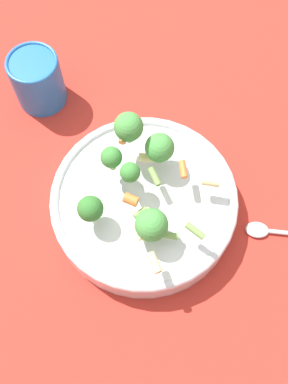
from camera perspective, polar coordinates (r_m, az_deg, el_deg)
name	(u,v)px	position (r m, az deg, el deg)	size (l,w,h in m)	color
ground_plane	(144,209)	(0.71, 0.00, -2.19)	(3.00, 3.00, 0.00)	#B72D23
bowl	(144,202)	(0.68, 0.00, -1.34)	(0.28, 0.28, 0.05)	silver
pasta_salad	(137,178)	(0.63, -0.84, 1.81)	(0.19, 0.17, 0.09)	#8CB766
cup	(37,80)	(0.79, -13.39, 13.70)	(0.08, 0.08, 0.10)	#2366B2
spoon	(283,233)	(0.72, 17.28, -4.95)	(0.16, 0.11, 0.01)	silver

